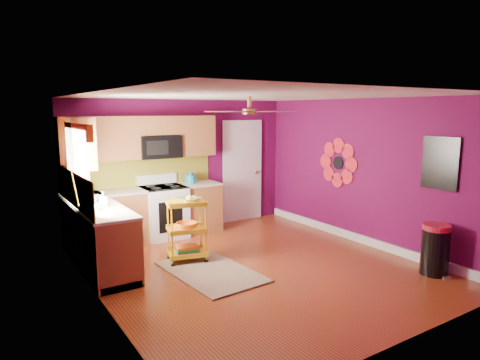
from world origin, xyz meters
TOP-DOWN VIEW (x-y plane):
  - ground at (0.00, 0.00)m, footprint 5.00×5.00m
  - room_envelope at (0.03, 0.00)m, footprint 4.54×5.04m
  - lower_cabinets at (-1.35, 1.82)m, footprint 2.81×2.31m
  - electric_range at (-0.55, 2.17)m, footprint 0.76×0.66m
  - upper_cabinetry at (-1.24, 2.17)m, footprint 2.80×2.30m
  - left_window at (-2.22, 1.05)m, footprint 0.08×1.35m
  - panel_door at (1.35, 2.47)m, footprint 0.95×0.11m
  - right_wall_art at (2.23, -0.34)m, footprint 0.04×2.74m
  - ceiling_fan at (0.00, 0.20)m, footprint 1.01×1.01m
  - shag_rug at (-0.67, 0.18)m, footprint 1.11×1.69m
  - rolling_cart at (-0.75, 0.77)m, footprint 0.66×0.54m
  - trash_can at (1.96, -1.59)m, footprint 0.44×0.45m
  - teal_kettle at (0.02, 2.20)m, footprint 0.18×0.18m
  - toaster at (0.05, 2.30)m, footprint 0.22×0.15m
  - soap_bottle_a at (-1.89, 1.13)m, footprint 0.09×0.10m
  - soap_bottle_b at (-1.98, 1.38)m, footprint 0.14×0.14m
  - counter_dish at (-1.93, 1.60)m, footprint 0.29×0.29m
  - counter_cup at (-2.03, 0.93)m, footprint 0.12×0.12m

SIDE VIEW (x-z plane):
  - ground at x=0.00m, z-range 0.00..0.00m
  - shag_rug at x=-0.67m, z-range 0.00..0.02m
  - trash_can at x=1.96m, z-range 0.00..0.72m
  - lower_cabinets at x=-1.35m, z-range -0.04..0.90m
  - electric_range at x=-0.55m, z-range -0.08..1.05m
  - rolling_cart at x=-0.75m, z-range 0.01..1.05m
  - counter_dish at x=-1.93m, z-range 0.94..1.01m
  - counter_cup at x=-2.03m, z-range 0.94..1.03m
  - teal_kettle at x=0.02m, z-range 0.92..1.13m
  - panel_door at x=1.35m, z-range -0.05..2.10m
  - soap_bottle_b at x=-1.98m, z-range 0.94..1.11m
  - toaster at x=0.05m, z-range 0.94..1.12m
  - soap_bottle_a at x=-1.89m, z-range 0.94..1.15m
  - right_wall_art at x=2.23m, z-range 0.92..1.96m
  - room_envelope at x=0.03m, z-range 0.37..2.89m
  - left_window at x=-2.22m, z-range 1.20..2.28m
  - upper_cabinetry at x=-1.24m, z-range 1.17..2.43m
  - ceiling_fan at x=0.00m, z-range 2.16..2.42m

